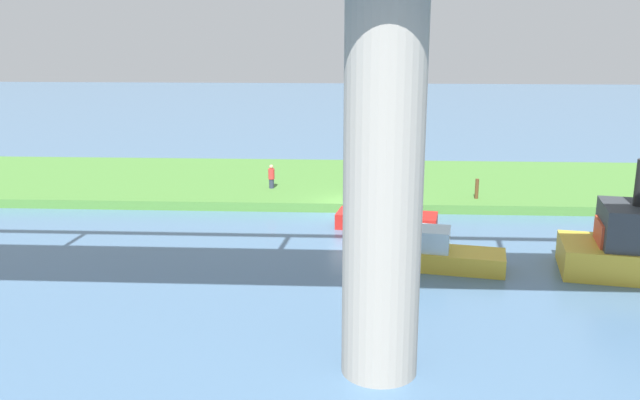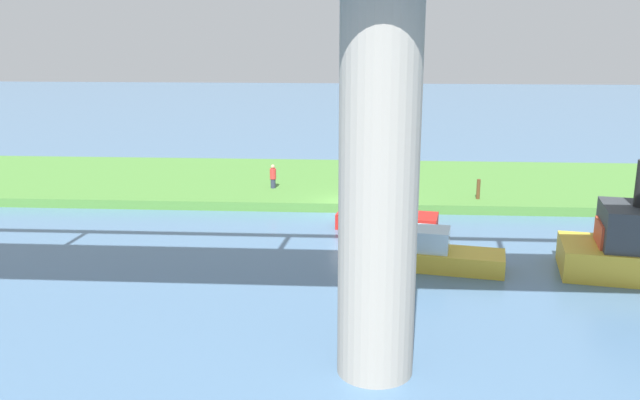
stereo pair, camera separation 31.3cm
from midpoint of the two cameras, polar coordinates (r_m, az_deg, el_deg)
ground_plane at (r=36.42m, az=3.19°, el=-1.10°), size 160.00×160.00×0.00m
grassy_bank at (r=42.17m, az=3.26°, el=1.43°), size 80.00×12.00×0.50m
bridge_pylon at (r=18.63m, az=5.40°, el=1.04°), size 2.19×2.19×10.99m
person_on_bank at (r=39.69m, az=-3.72°, el=1.99°), size 0.47×0.47×1.39m
mooring_post at (r=38.19m, az=13.31°, el=0.89°), size 0.20×0.20×1.10m
motorboat_red at (r=28.64m, az=10.18°, el=-4.49°), size 5.22×2.64×1.66m
skiff_small at (r=33.78m, az=5.63°, el=-1.39°), size 5.11×2.54×1.63m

